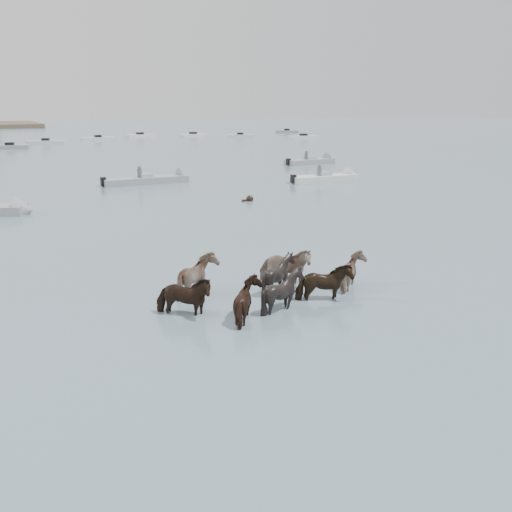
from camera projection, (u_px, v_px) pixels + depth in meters
name	position (u px, v px, depth m)	size (l,w,h in m)	color
ground	(305.00, 316.00, 15.71)	(400.00, 400.00, 0.00)	slate
pony_herd	(269.00, 285.00, 16.99)	(7.36, 4.27, 1.48)	black
swimming_pony	(249.00, 199.00, 34.30)	(0.72, 0.44, 0.44)	black
motorboat_c	(156.00, 180.00, 42.17)	(6.85, 1.91, 1.92)	gray
motorboat_d	(332.00, 178.00, 43.16)	(5.88, 1.68, 1.92)	silver
motorboat_e	(316.00, 161.00, 55.74)	(5.76, 2.11, 1.92)	gray
distant_flotilla	(22.00, 142.00, 83.46)	(104.23, 23.16, 0.93)	silver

